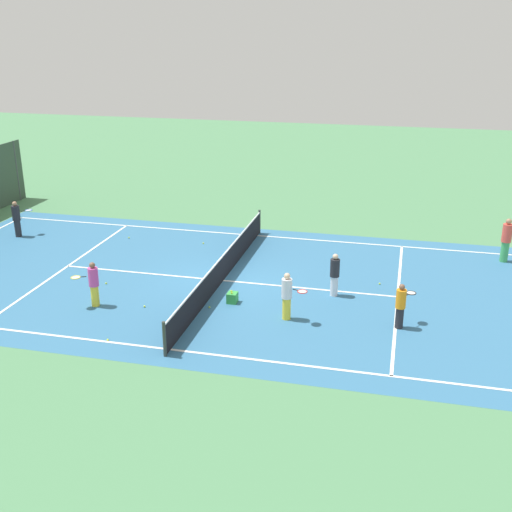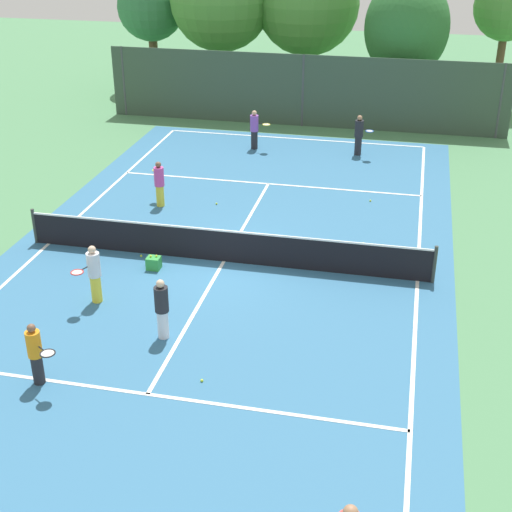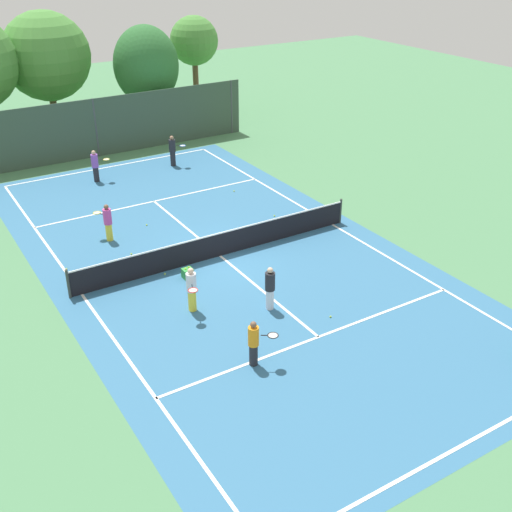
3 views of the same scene
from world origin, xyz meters
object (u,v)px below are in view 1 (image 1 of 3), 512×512
tennis_ball_4 (145,306)px  tennis_ball_5 (380,284)px  player_0 (17,218)px  tennis_ball_8 (106,283)px  ball_crate (232,298)px  tennis_ball_7 (129,238)px  player_1 (287,296)px  tennis_ball_0 (108,340)px  player_5 (401,305)px  player_4 (93,284)px  player_3 (335,274)px  tennis_ball_6 (203,243)px  tennis_ball_1 (209,307)px  tennis_ball_3 (249,235)px  tennis_ball_2 (221,274)px  player_2 (506,240)px

tennis_ball_4 → tennis_ball_5: 8.57m
player_0 → tennis_ball_8: player_0 is taller
ball_crate → tennis_ball_7: size_ratio=6.45×
player_1 → tennis_ball_0: player_1 is taller
player_5 → tennis_ball_8: size_ratio=22.56×
player_1 → ball_crate: (0.83, 2.07, -0.64)m
player_4 → player_3: bearing=-70.4°
player_0 → tennis_ball_7: bearing=-79.7°
ball_crate → tennis_ball_6: size_ratio=6.45×
tennis_ball_7 → player_3: bearing=-113.3°
player_4 → tennis_ball_1: bearing=-79.3°
tennis_ball_7 → tennis_ball_8: same height
player_5 → tennis_ball_8: bearing=84.1°
ball_crate → tennis_ball_5: bearing=-59.8°
player_3 → tennis_ball_5: 2.20m
player_4 → tennis_ball_0: (-2.26, -1.56, -0.78)m
player_1 → tennis_ball_0: (-2.77, 4.98, -0.79)m
player_0 → tennis_ball_0: player_0 is taller
player_1 → tennis_ball_3: player_1 is taller
player_0 → tennis_ball_1: size_ratio=24.68×
ball_crate → tennis_ball_7: (5.60, 6.37, -0.15)m
player_1 → tennis_ball_8: player_1 is taller
player_1 → tennis_ball_7: size_ratio=24.24×
tennis_ball_3 → tennis_ball_2: bearing=-178.7°
tennis_ball_3 → tennis_ball_0: bearing=171.2°
player_1 → tennis_ball_7: 10.64m
player_0 → player_5: (-5.31, -16.94, -0.07)m
player_5 → tennis_ball_4: player_5 is taller
player_2 → player_3: player_2 is taller
player_1 → tennis_ball_6: bearing=37.4°
tennis_ball_2 → tennis_ball_8: bearing=115.8°
tennis_ball_4 → tennis_ball_5: size_ratio=1.00×
player_5 → tennis_ball_0: player_5 is taller
player_0 → player_5: size_ratio=1.09×
ball_crate → tennis_ball_7: ball_crate is taller
player_1 → tennis_ball_1: bearing=85.6°
ball_crate → tennis_ball_1: 0.90m
player_0 → player_3: bearing=-102.6°
player_2 → tennis_ball_8: player_2 is taller
ball_crate → tennis_ball_6: 6.37m
player_5 → tennis_ball_2: player_5 is taller
tennis_ball_4 → ball_crate: bearing=-68.8°
tennis_ball_3 → player_1: bearing=-157.8°
tennis_ball_0 → tennis_ball_4: size_ratio=1.00×
player_3 → tennis_ball_3: size_ratio=23.66×
tennis_ball_0 → tennis_ball_1: same height
tennis_ball_1 → tennis_ball_7: bearing=42.6°
ball_crate → tennis_ball_7: 8.48m
tennis_ball_4 → tennis_ball_6: size_ratio=1.00×
player_4 → tennis_ball_0: size_ratio=23.85×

